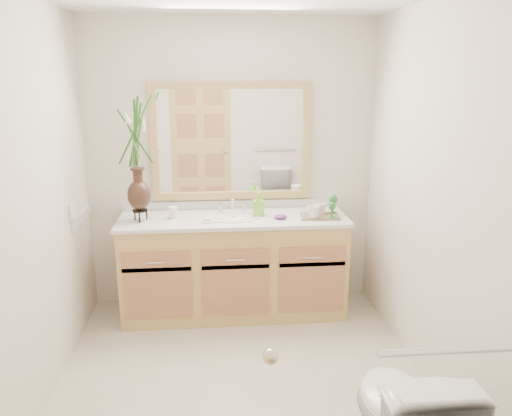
{
  "coord_description": "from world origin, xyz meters",
  "views": [
    {
      "loc": [
        -0.17,
        -2.85,
        1.95
      ],
      "look_at": [
        0.15,
        0.65,
        1.0
      ],
      "focal_mm": 35.0,
      "sensor_mm": 36.0,
      "label": 1
    }
  ],
  "objects": [
    {
      "name": "soap_bottle",
      "position": [
        0.21,
        1.06,
        0.91
      ],
      "size": [
        0.08,
        0.08,
        0.17
      ],
      "primitive_type": "imported",
      "rotation": [
        0.0,
        0.0,
        0.04
      ],
      "color": "#73D131",
      "rests_on": "counter"
    },
    {
      "name": "flower_vase",
      "position": [
        -0.73,
        0.98,
        1.42
      ],
      "size": [
        0.21,
        0.21,
        0.87
      ],
      "rotation": [
        0.0,
        0.0,
        0.24
      ],
      "color": "black",
      "rests_on": "counter"
    },
    {
      "name": "goblet_front",
      "position": [
        0.78,
        0.88,
        0.93
      ],
      "size": [
        0.06,
        0.06,
        0.13
      ],
      "color": "#226724",
      "rests_on": "tray"
    },
    {
      "name": "mug_right",
      "position": [
        0.71,
        1.01,
        0.89
      ],
      "size": [
        0.09,
        0.09,
        0.09
      ],
      "primitive_type": "imported",
      "rotation": [
        0.0,
        0.0,
        0.03
      ],
      "color": "silver",
      "rests_on": "tray"
    },
    {
      "name": "vanity",
      "position": [
        0.0,
        1.01,
        0.4
      ],
      "size": [
        1.8,
        0.55,
        0.8
      ],
      "color": "tan",
      "rests_on": "floor"
    },
    {
      "name": "counter",
      "position": [
        0.0,
        1.01,
        0.82
      ],
      "size": [
        1.84,
        0.57,
        0.03
      ],
      "primitive_type": "cube",
      "color": "silver",
      "rests_on": "vanity"
    },
    {
      "name": "tumbler",
      "position": [
        -0.48,
        1.03,
        0.88
      ],
      "size": [
        0.07,
        0.07,
        0.09
      ],
      "primitive_type": "cylinder",
      "color": "silver",
      "rests_on": "counter"
    },
    {
      "name": "soap_dish",
      "position": [
        -0.2,
        0.9,
        0.84
      ],
      "size": [
        0.11,
        0.11,
        0.03
      ],
      "color": "silver",
      "rests_on": "counter"
    },
    {
      "name": "floor",
      "position": [
        0.0,
        0.0,
        0.0
      ],
      "size": [
        2.6,
        2.6,
        0.0
      ],
      "primitive_type": "plane",
      "color": "beige",
      "rests_on": "ground"
    },
    {
      "name": "wall_left",
      "position": [
        -1.2,
        0.0,
        1.2
      ],
      "size": [
        0.02,
        2.6,
        2.4
      ],
      "primitive_type": "cube",
      "color": "white",
      "rests_on": "floor"
    },
    {
      "name": "switch_plate",
      "position": [
        -1.19,
        0.76,
        0.98
      ],
      "size": [
        0.02,
        0.12,
        0.12
      ],
      "primitive_type": "cube",
      "color": "white",
      "rests_on": "wall_left"
    },
    {
      "name": "grab_bar",
      "position": [
        0.7,
        -1.27,
        0.95
      ],
      "size": [
        0.55,
        0.03,
        0.03
      ],
      "primitive_type": "cylinder",
      "rotation": [
        0.0,
        1.57,
        0.0
      ],
      "color": "silver",
      "rests_on": "wall_front"
    },
    {
      "name": "goblet_back",
      "position": [
        0.82,
        1.02,
        0.95
      ],
      "size": [
        0.07,
        0.07,
        0.15
      ],
      "color": "#226724",
      "rests_on": "tray"
    },
    {
      "name": "wall_right",
      "position": [
        1.2,
        0.0,
        1.2
      ],
      "size": [
        0.02,
        2.6,
        2.4
      ],
      "primitive_type": "cube",
      "color": "white",
      "rests_on": "floor"
    },
    {
      "name": "tray",
      "position": [
        0.69,
        0.95,
        0.84
      ],
      "size": [
        0.32,
        0.23,
        0.02
      ],
      "primitive_type": "cube",
      "rotation": [
        0.0,
        0.0,
        -0.09
      ],
      "color": "brown",
      "rests_on": "counter"
    },
    {
      "name": "wall_back",
      "position": [
        0.0,
        1.3,
        1.2
      ],
      "size": [
        2.4,
        0.02,
        2.4
      ],
      "primitive_type": "cube",
      "color": "white",
      "rests_on": "floor"
    },
    {
      "name": "mug_left",
      "position": [
        0.63,
        0.9,
        0.9
      ],
      "size": [
        0.11,
        0.1,
        0.1
      ],
      "primitive_type": "imported",
      "rotation": [
        0.0,
        0.0,
        0.05
      ],
      "color": "silver",
      "rests_on": "tray"
    },
    {
      "name": "purple_dish",
      "position": [
        0.37,
        0.93,
        0.85
      ],
      "size": [
        0.13,
        0.12,
        0.04
      ],
      "primitive_type": "ellipsoid",
      "rotation": [
        0.0,
        0.0,
        -0.38
      ],
      "color": "#5F2775",
      "rests_on": "counter"
    },
    {
      "name": "mirror",
      "position": [
        0.0,
        1.28,
        1.41
      ],
      "size": [
        1.32,
        0.04,
        0.97
      ],
      "color": "white",
      "rests_on": "wall_back"
    },
    {
      "name": "wall_front",
      "position": [
        0.0,
        -1.3,
        1.2
      ],
      "size": [
        2.4,
        0.02,
        2.4
      ],
      "primitive_type": "cube",
      "color": "white",
      "rests_on": "floor"
    },
    {
      "name": "sink",
      "position": [
        0.0,
        1.0,
        0.78
      ],
      "size": [
        0.38,
        0.34,
        0.23
      ],
      "color": "white",
      "rests_on": "counter"
    },
    {
      "name": "door",
      "position": [
        -0.3,
        -1.29,
        1.0
      ],
      "size": [
        0.8,
        0.03,
        2.0
      ],
      "primitive_type": "cube",
      "color": "tan",
      "rests_on": "floor"
    }
  ]
}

